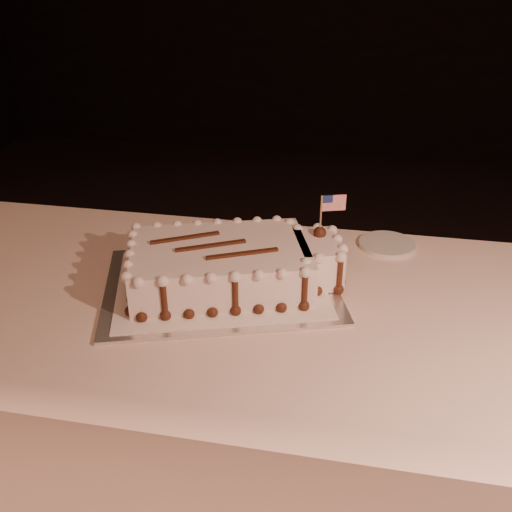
% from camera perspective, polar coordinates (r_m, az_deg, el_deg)
% --- Properties ---
extents(banquet_table, '(2.40, 0.80, 0.75)m').
position_cam_1_polar(banquet_table, '(1.44, 12.09, -18.38)').
color(banquet_table, '#FFD8C5').
rests_on(banquet_table, ground).
extents(cake_board, '(0.60, 0.52, 0.01)m').
position_cam_1_polar(cake_board, '(1.27, -3.54, -2.90)').
color(cake_board, silver).
rests_on(cake_board, banquet_table).
extents(doily, '(0.54, 0.47, 0.00)m').
position_cam_1_polar(doily, '(1.27, -3.55, -2.71)').
color(doily, white).
rests_on(doily, cake_board).
extents(sheet_cake, '(0.50, 0.36, 0.19)m').
position_cam_1_polar(sheet_cake, '(1.25, -2.38, -0.81)').
color(sheet_cake, white).
rests_on(sheet_cake, doily).
extents(side_plate, '(0.14, 0.14, 0.01)m').
position_cam_1_polar(side_plate, '(1.48, 12.96, 1.14)').
color(side_plate, silver).
rests_on(side_plate, banquet_table).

